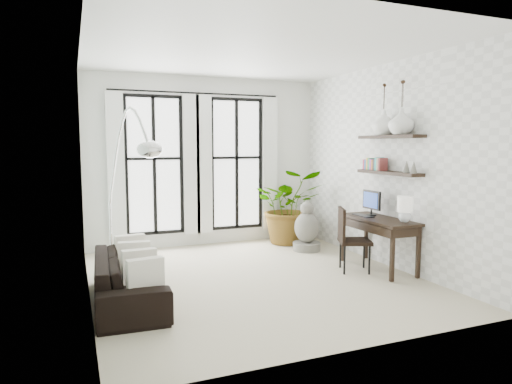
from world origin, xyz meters
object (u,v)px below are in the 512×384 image
plant (289,206)px  buddha (307,230)px  arc_lamp (127,149)px  desk_chair (349,235)px  desk (380,223)px  sofa (129,278)px

plant → buddha: plant is taller
arc_lamp → plant: bearing=26.3°
desk_chair → desk: bearing=6.9°
desk_chair → buddha: bearing=110.6°
desk → buddha: bearing=104.4°
desk_chair → buddha: 1.47m
sofa → buddha: bearing=-61.3°
arc_lamp → sofa: bearing=-98.3°
plant → desk: 2.31m
arc_lamp → buddha: 3.68m
desk → buddha: size_ratio=1.50×
buddha → plant: bearing=91.8°
plant → desk: size_ratio=1.07×
sofa → desk: (3.74, 0.02, 0.45)m
plant → desk: (0.43, -2.27, 0.02)m
sofa → arc_lamp: (0.10, 0.70, 1.59)m
sofa → plant: 4.05m
sofa → desk_chair: (3.28, 0.15, 0.26)m
buddha → desk_chair: bearing=-92.3°
desk_chair → arc_lamp: (-3.18, 0.55, 1.32)m
arc_lamp → buddha: size_ratio=2.68×
desk_chair → arc_lamp: 3.48m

